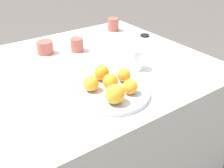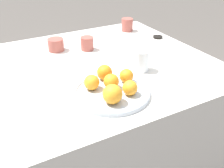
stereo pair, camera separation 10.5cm
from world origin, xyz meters
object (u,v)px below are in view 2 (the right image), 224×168
Objects in this scene: water_glass at (142,61)px; orange_5 at (130,88)px; orange_1 at (126,76)px; cup_0 at (87,43)px; orange_0 at (92,82)px; cup_1 at (56,45)px; orange_2 at (111,81)px; fruit_platter at (112,93)px; soy_dish at (158,37)px; cup_2 at (127,25)px; orange_4 at (105,72)px; orange_3 at (112,94)px.

orange_5 is at bearing -134.68° from water_glass.
orange_1 is 0.81× the size of cup_0.
orange_0 is at bearing 174.17° from orange_1.
orange_0 is 0.72× the size of cup_1.
orange_1 is 0.94× the size of orange_2.
cup_0 reaches higher than orange_1.
fruit_platter reaches higher than soy_dish.
cup_1 is at bearing 170.07° from soy_dish.
water_glass is 0.47m from soy_dish.
cup_2 reaches higher than orange_2.
cup_0 is 0.90× the size of cup_2.
cup_0 is at bearing 78.42° from orange_2.
cup_0 is 0.47m from soy_dish.
orange_4 is at bearing 100.67° from orange_5.
cup_1 reaches higher than fruit_platter.
orange_3 reaches higher than fruit_platter.
orange_4 is 0.76× the size of cup_1.
water_glass is at bearing 28.92° from fruit_platter.
cup_0 is at bearing 75.71° from orange_3.
orange_2 is 0.84× the size of orange_3.
cup_1 is at bearing 99.55° from orange_4.
cup_0 is at bearing 175.50° from soy_dish.
orange_4 is 0.68× the size of water_glass.
orange_2 reaches higher than fruit_platter.
water_glass reaches higher than soy_dish.
orange_2 is at bearing 63.99° from orange_3.
cup_0 is 0.17m from cup_1.
cup_1 is at bearing 99.84° from orange_5.
orange_0 is 0.50m from cup_1.
water_glass reaches higher than orange_0.
fruit_platter is 5.27× the size of soy_dish.
orange_3 is 1.13× the size of orange_4.
orange_5 is 0.72m from soy_dish.
cup_2 is at bearing 59.29° from orange_5.
orange_5 is (0.04, -0.08, -0.00)m from orange_2.
orange_0 is 0.13m from orange_3.
orange_3 is 0.57m from cup_0.
orange_4 is (0.09, 0.05, 0.00)m from orange_0.
fruit_platter is 5.16× the size of orange_5.
orange_3 is at bearing -139.63° from soy_dish.
orange_5 is at bearing -79.33° from orange_4.
water_glass is at bearing 45.32° from orange_5.
cup_0 is (0.17, 0.43, -0.01)m from orange_0.
orange_0 is 0.75m from soy_dish.
cup_2 is (0.25, 0.54, -0.01)m from water_glass.
orange_5 is at bearing -136.16° from soy_dish.
orange_4 is at bearing -80.45° from cup_1.
orange_2 reaches higher than cup_1.
orange_2 is 1.08× the size of soy_dish.
cup_0 is at bearing 84.45° from orange_5.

